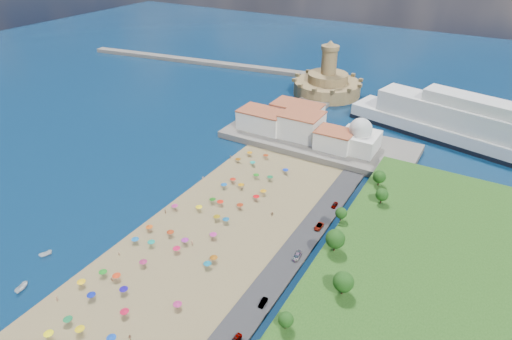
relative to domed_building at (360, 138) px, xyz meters
The scene contains 13 objects.
ground 77.60m from the domed_building, 112.91° to the right, with size 700.00×700.00×0.00m, color #071938.
terrace 21.44m from the domed_building, behind, with size 90.00×36.00×3.00m, color #59544C.
jetty 56.51m from the domed_building, 138.62° to the left, with size 18.00×70.00×2.40m, color #59544C.
breakwater 162.43m from the domed_building, 149.64° to the left, with size 200.00×7.00×2.60m, color #59544C.
waterfront_buildings 33.17m from the domed_building, behind, with size 57.00×29.00×11.00m.
domed_building is the anchor object (origin of this frame).
fortress 79.11m from the domed_building, 122.08° to the left, with size 40.00×40.00×32.40m.
cruise_ship 59.20m from the domed_building, 36.23° to the left, with size 130.92×47.90×28.36m.
beach_parasols 87.76m from the domed_building, 110.51° to the right, with size 32.94×116.44×2.20m.
beachgoers 87.15m from the domed_building, 111.99° to the right, with size 37.32×93.77×1.88m.
moored_boats 135.56m from the domed_building, 115.85° to the right, with size 9.46×17.36×1.77m.
parked_cars 75.78m from the domed_building, 85.44° to the right, with size 2.28×71.45×1.37m.
hillside_trees 87.30m from the domed_building, 78.23° to the right, with size 17.20×107.03×7.79m.
Camera 1 is at (75.81, -98.52, 91.26)m, focal length 30.00 mm.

